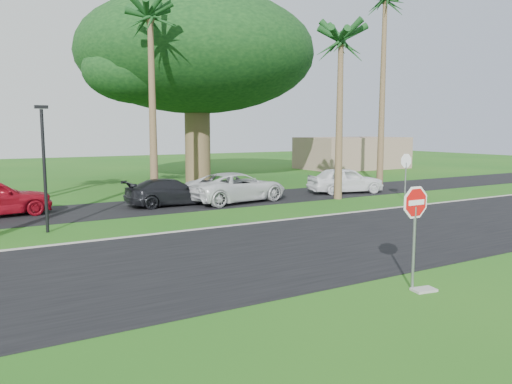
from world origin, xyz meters
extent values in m
plane|color=#195415|center=(0.00, 0.00, 0.00)|extent=(120.00, 120.00, 0.00)
cube|color=black|center=(0.00, 2.00, 0.01)|extent=(120.00, 8.00, 0.02)
cube|color=black|center=(0.00, 12.50, 0.01)|extent=(120.00, 5.00, 0.02)
cube|color=gray|center=(0.00, 6.05, 0.03)|extent=(120.00, 0.12, 0.06)
cylinder|color=gray|center=(0.50, -3.00, 1.00)|extent=(0.07, 0.07, 2.00)
cylinder|color=white|center=(0.50, -3.00, 2.10)|extent=(1.05, 0.02, 1.05)
cylinder|color=red|center=(0.50, -3.00, 2.10)|extent=(0.90, 0.02, 0.90)
cube|color=white|center=(0.50, -3.00, 2.10)|extent=(0.50, 0.02, 0.12)
cylinder|color=gray|center=(12.00, 8.00, 1.00)|extent=(0.07, 0.07, 2.00)
cylinder|color=white|center=(12.00, 8.00, 2.10)|extent=(1.05, 0.02, 1.05)
cylinder|color=red|center=(12.00, 8.00, 2.10)|extent=(0.90, 0.02, 0.90)
cube|color=white|center=(12.00, 8.00, 2.10)|extent=(0.50, 0.02, 0.12)
cone|color=brown|center=(0.00, 14.00, 4.75)|extent=(0.44, 0.44, 9.50)
cone|color=brown|center=(9.00, 10.00, 4.25)|extent=(0.44, 0.44, 8.50)
cone|color=brown|center=(15.00, 13.00, 6.00)|extent=(0.44, 0.44, 12.00)
cylinder|color=brown|center=(6.00, 22.00, 3.00)|extent=(1.80, 1.80, 6.00)
ellipsoid|color=black|center=(6.00, 22.00, 9.00)|extent=(16.50, 16.50, 8.25)
cylinder|color=black|center=(-6.00, 8.50, 2.25)|extent=(0.12, 0.12, 4.50)
cube|color=black|center=(-6.00, 8.50, 4.58)|extent=(0.45, 0.25, 0.12)
cube|color=gray|center=(24.00, 26.00, 1.50)|extent=(10.00, 6.00, 3.00)
imported|color=black|center=(0.28, 12.36, 0.66)|extent=(4.59, 1.92, 1.32)
imported|color=silver|center=(3.68, 11.77, 0.77)|extent=(5.83, 3.35, 1.53)
imported|color=white|center=(10.96, 11.69, 0.77)|extent=(4.79, 2.76, 1.53)
cube|color=#989791|center=(0.67, -3.21, 0.03)|extent=(0.60, 0.44, 0.06)
camera|label=1|loc=(-8.50, -11.01, 3.80)|focal=35.00mm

